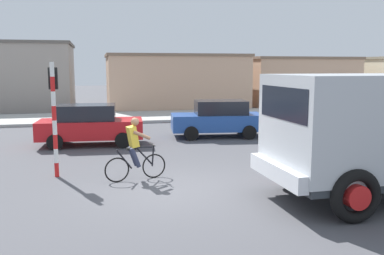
% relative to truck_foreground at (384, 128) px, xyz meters
% --- Properties ---
extents(ground_plane, '(120.00, 120.00, 0.00)m').
position_rel_truck_foreground_xyz_m(ground_plane, '(-4.66, 1.70, -1.67)').
color(ground_plane, '#4C4C51').
extents(sidewalk_far, '(80.00, 5.00, 0.16)m').
position_rel_truck_foreground_xyz_m(sidewalk_far, '(-4.66, 16.76, -1.59)').
color(sidewalk_far, '#ADADA8').
rests_on(sidewalk_far, ground).
extents(truck_foreground, '(5.47, 2.94, 2.90)m').
position_rel_truck_foreground_xyz_m(truck_foreground, '(0.00, 0.00, 0.00)').
color(truck_foreground, '#B2B7BC').
rests_on(truck_foreground, ground).
extents(cyclist, '(1.70, 0.58, 1.72)m').
position_rel_truck_foreground_xyz_m(cyclist, '(-5.47, 2.86, -0.80)').
color(cyclist, black).
rests_on(cyclist, ground).
extents(traffic_light_pole, '(0.24, 0.43, 3.20)m').
position_rel_truck_foreground_xyz_m(traffic_light_pole, '(-7.59, 3.80, 0.40)').
color(traffic_light_pole, red).
rests_on(traffic_light_pole, ground).
extents(car_red_near, '(4.17, 2.23, 1.60)m').
position_rel_truck_foreground_xyz_m(car_red_near, '(-1.21, 9.23, -0.85)').
color(car_red_near, '#234C9E').
rests_on(car_red_near, ground).
extents(car_white_mid, '(4.11, 2.10, 1.60)m').
position_rel_truck_foreground_xyz_m(car_white_mid, '(-6.71, 8.45, -0.85)').
color(car_white_mid, red).
rests_on(car_white_mid, ground).
extents(building_mid_block, '(10.04, 5.78, 3.95)m').
position_rel_truck_foreground_xyz_m(building_mid_block, '(-0.62, 22.13, 0.31)').
color(building_mid_block, tan).
rests_on(building_mid_block, ground).
extents(building_corner_right, '(8.65, 6.17, 3.81)m').
position_rel_truck_foreground_xyz_m(building_corner_right, '(9.58, 23.41, 0.24)').
color(building_corner_right, tan).
rests_on(building_corner_right, ground).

